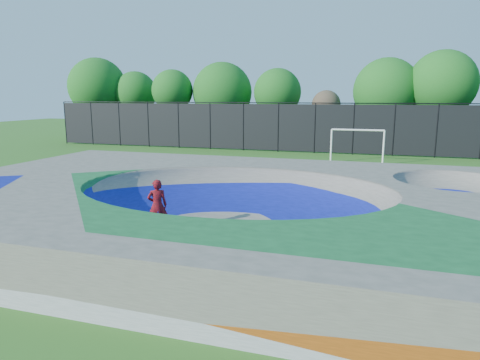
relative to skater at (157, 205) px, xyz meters
name	(u,v)px	position (x,y,z in m)	size (l,w,h in m)	color
ground	(234,228)	(2.35, 1.14, -0.90)	(120.00, 120.00, 0.00)	#285D1A
skate_deck	(234,207)	(2.35, 1.14, -0.15)	(22.00, 14.00, 1.50)	gray
skater	(157,205)	(0.00, 0.00, 0.00)	(0.66, 0.43, 1.80)	red
skateboard	(158,230)	(0.00, 0.00, -0.88)	(0.78, 0.22, 0.05)	black
soccer_goal	(357,140)	(5.84, 17.42, 0.74)	(3.56, 0.12, 2.35)	white
fence	(315,127)	(2.35, 22.14, 1.20)	(48.09, 0.09, 4.04)	black
treeline	(297,90)	(-0.02, 27.13, 4.16)	(52.80, 6.73, 8.47)	#4D3726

